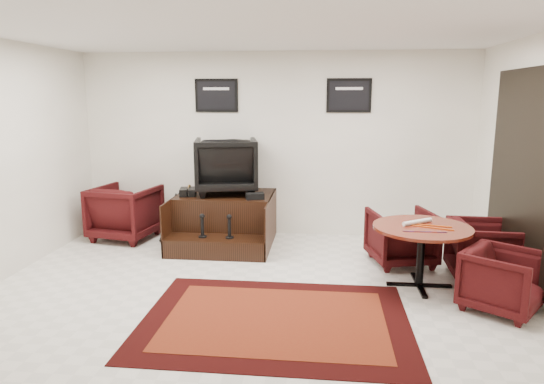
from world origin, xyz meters
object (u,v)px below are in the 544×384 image
at_px(shine_podium, 225,221).
at_px(armchair_side, 125,210).
at_px(table_chair_back, 401,234).
at_px(table_chair_window, 484,247).
at_px(shine_chair, 226,163).
at_px(meeting_table, 422,234).
at_px(table_chair_corner, 503,278).

relative_size(shine_podium, armchair_side, 1.61).
height_order(table_chair_back, table_chair_window, table_chair_back).
xyz_separation_m(shine_chair, meeting_table, (2.54, -1.58, -0.55)).
bearing_deg(meeting_table, table_chair_window, 22.94).
bearing_deg(shine_podium, table_chair_window, -18.18).
distance_m(armchair_side, table_chair_window, 5.03).
bearing_deg(table_chair_corner, table_chair_back, 67.16).
relative_size(table_chair_back, table_chair_corner, 1.11).
bearing_deg(table_chair_window, armchair_side, 79.17).
bearing_deg(shine_chair, table_chair_back, 150.29).
distance_m(armchair_side, table_chair_back, 4.06).
relative_size(shine_podium, table_chair_window, 1.88).
height_order(shine_chair, table_chair_window, shine_chair).
height_order(shine_chair, table_chair_back, shine_chair).
relative_size(table_chair_window, table_chair_corner, 1.10).
height_order(table_chair_back, table_chair_corner, table_chair_back).
distance_m(armchair_side, meeting_table, 4.36).
height_order(meeting_table, table_chair_corner, meeting_table).
bearing_deg(table_chair_back, table_chair_window, 140.11).
bearing_deg(meeting_table, shine_podium, 150.59).
distance_m(shine_podium, meeting_table, 2.93).
xyz_separation_m(table_chair_window, table_chair_corner, (-0.09, -0.90, -0.03)).
bearing_deg(table_chair_back, table_chair_corner, 107.26).
bearing_deg(table_chair_window, meeting_table, 115.40).
relative_size(shine_chair, meeting_table, 0.84).
height_order(armchair_side, meeting_table, armchair_side).
height_order(shine_chair, table_chair_corner, shine_chair).
relative_size(table_chair_back, table_chair_window, 1.02).
height_order(armchair_side, table_chair_corner, armchair_side).
bearing_deg(meeting_table, table_chair_corner, -38.71).
bearing_deg(shine_chair, armchair_side, -8.42).
relative_size(armchair_side, table_chair_back, 1.15).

